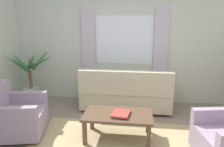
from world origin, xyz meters
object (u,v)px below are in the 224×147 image
Objects in this scene: armchair_left at (15,115)px; potted_plant at (31,79)px; book_stack_on_table at (120,114)px; couch at (126,93)px; coffee_table at (118,117)px.

armchair_left is 0.79× the size of potted_plant.
potted_plant is (-2.24, 1.46, 0.10)m from book_stack_on_table.
couch is 1.51× the size of potted_plant.
armchair_left is at bearing -72.44° from potted_plant.
armchair_left is 1.77m from book_stack_on_table.
book_stack_on_table reaches higher than coffee_table.
coffee_table is 2.61m from potted_plant.
couch is 1.73× the size of coffee_table.
potted_plant reaches higher than coffee_table.
couch is 1.91× the size of armchair_left.
armchair_left is at bearing -176.49° from coffee_table.
couch reaches higher than coffee_table.
potted_plant is (-2.24, 0.17, 0.20)m from couch.
couch is at bearing -4.31° from potted_plant.
book_stack_on_table is 0.28× the size of potted_plant.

